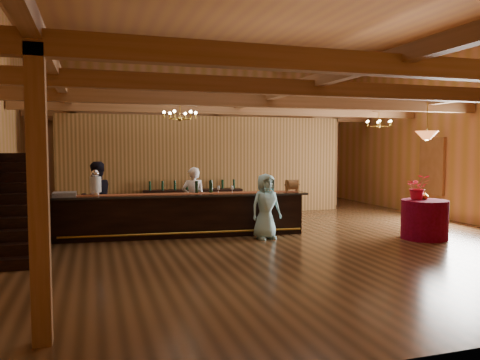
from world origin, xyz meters
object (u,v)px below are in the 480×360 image
object	(u,v)px
pendant_lamp	(427,135)
floor_plant	(282,190)
guest	(266,206)
chandelier_right	(379,123)
chandelier_left	(180,115)
staff_second	(96,198)
beverage_dispenser	(95,183)
backbar_shelf	(193,203)
tasting_bar	(182,215)
bartender	(193,199)
round_table	(424,219)
raffle_drum	(292,185)

from	to	relation	value
pendant_lamp	floor_plant	size ratio (longest dim) A/B	0.67
guest	chandelier_right	bearing A→B (deg)	17.39
pendant_lamp	chandelier_left	bearing A→B (deg)	157.80
chandelier_right	staff_second	world-z (taller)	chandelier_right
chandelier_left	beverage_dispenser	bearing A→B (deg)	177.67
guest	floor_plant	size ratio (longest dim) A/B	1.13
backbar_shelf	pendant_lamp	size ratio (longest dim) A/B	3.34
tasting_bar	bartender	distance (m)	0.86
beverage_dispenser	floor_plant	distance (m)	6.92
round_table	chandelier_right	world-z (taller)	chandelier_right
pendant_lamp	bartender	world-z (taller)	pendant_lamp
chandelier_right	bartender	size ratio (longest dim) A/B	0.49
staff_second	floor_plant	size ratio (longest dim) A/B	1.32
backbar_shelf	floor_plant	xyz separation A→B (m)	(3.17, 0.58, 0.25)
backbar_shelf	round_table	bearing A→B (deg)	-44.35
beverage_dispenser	pendant_lamp	size ratio (longest dim) A/B	0.67
tasting_bar	chandelier_right	size ratio (longest dim) A/B	7.68
beverage_dispenser	guest	world-z (taller)	beverage_dispenser
chandelier_left	guest	xyz separation A→B (m)	(1.79, -1.06, -2.14)
guest	round_table	bearing A→B (deg)	-26.64
round_table	chandelier_right	xyz separation A→B (m)	(0.98, 3.36, 2.40)
tasting_bar	chandelier_left	size ratio (longest dim) A/B	7.68
round_table	chandelier_right	size ratio (longest dim) A/B	1.31
beverage_dispenser	raffle_drum	size ratio (longest dim) A/B	1.76
round_table	floor_plant	world-z (taller)	floor_plant
chandelier_left	pendant_lamp	size ratio (longest dim) A/B	0.89
tasting_bar	beverage_dispenser	xyz separation A→B (m)	(-1.95, 0.24, 0.79)
pendant_lamp	staff_second	bearing A→B (deg)	158.45
beverage_dispenser	bartender	world-z (taller)	bartender
beverage_dispenser	pendant_lamp	world-z (taller)	pendant_lamp
tasting_bar	floor_plant	xyz separation A→B (m)	(4.08, 3.58, 0.16)
bartender	floor_plant	bearing A→B (deg)	-136.42
backbar_shelf	guest	world-z (taller)	guest
chandelier_left	bartender	world-z (taller)	chandelier_left
raffle_drum	chandelier_left	world-z (taller)	chandelier_left
raffle_drum	round_table	world-z (taller)	raffle_drum
bartender	guest	size ratio (longest dim) A/B	1.07
tasting_bar	staff_second	distance (m)	2.16
bartender	floor_plant	xyz separation A→B (m)	(3.65, 2.89, -0.14)
backbar_shelf	chandelier_right	distance (m)	6.15
chandelier_left	backbar_shelf	bearing A→B (deg)	72.53
beverage_dispenser	guest	distance (m)	3.96
chandelier_left	guest	size ratio (longest dim) A/B	0.53
beverage_dispenser	backbar_shelf	xyz separation A→B (m)	(2.86, 2.76, -0.88)
chandelier_left	staff_second	distance (m)	2.89
tasting_bar	round_table	size ratio (longest dim) A/B	5.86
chandelier_left	pendant_lamp	distance (m)	5.76
chandelier_right	guest	xyz separation A→B (m)	(-4.50, -2.26, -2.09)
beverage_dispenser	staff_second	distance (m)	0.75
backbar_shelf	chandelier_left	bearing A→B (deg)	-103.26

